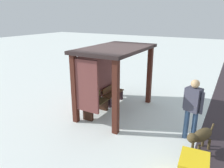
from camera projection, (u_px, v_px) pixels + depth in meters
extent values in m
plane|color=silver|center=(116.00, 111.00, 8.03)|extent=(60.00, 60.00, 0.00)
cube|color=#431C14|center=(116.00, 98.00, 6.17)|extent=(0.17, 0.17, 2.28)
cube|color=#431C14|center=(149.00, 76.00, 8.47)|extent=(0.17, 0.17, 2.28)
cube|color=#431C14|center=(75.00, 89.00, 6.88)|extent=(0.17, 0.17, 2.28)
cube|color=#431C14|center=(116.00, 71.00, 9.19)|extent=(0.17, 0.17, 2.28)
cube|color=black|center=(116.00, 49.00, 7.31)|extent=(3.14, 1.86, 0.11)
cube|color=brown|center=(98.00, 74.00, 7.98)|extent=(2.62, 0.08, 1.68)
cube|color=#431C14|center=(99.00, 97.00, 8.24)|extent=(2.62, 0.06, 0.08)
cube|color=brown|center=(87.00, 86.00, 6.59)|extent=(0.08, 0.83, 1.68)
cube|color=#45361D|center=(96.00, 103.00, 7.58)|extent=(1.17, 0.42, 0.03)
cube|color=#45361D|center=(91.00, 97.00, 7.61)|extent=(1.11, 0.04, 0.20)
cube|color=#311B12|center=(103.00, 104.00, 8.05)|extent=(0.12, 0.36, 0.42)
cube|color=#311B12|center=(88.00, 114.00, 7.25)|extent=(0.12, 0.36, 0.42)
cube|color=#472915|center=(113.00, 93.00, 8.64)|extent=(1.17, 0.37, 0.04)
cube|color=#472915|center=(110.00, 88.00, 8.66)|extent=(1.11, 0.04, 0.20)
cube|color=black|center=(119.00, 94.00, 9.11)|extent=(0.12, 0.32, 0.40)
cube|color=black|center=(107.00, 102.00, 8.30)|extent=(0.12, 0.32, 0.40)
cube|color=#3D3C4E|center=(193.00, 100.00, 5.88)|extent=(0.38, 0.46, 0.68)
sphere|color=tan|center=(195.00, 84.00, 5.74)|extent=(0.23, 0.23, 0.23)
cylinder|color=#314C74|center=(186.00, 124.00, 6.13)|extent=(0.18, 0.18, 0.86)
cylinder|color=#314C74|center=(194.00, 125.00, 6.10)|extent=(0.18, 0.18, 0.86)
cylinder|color=#3D3C4E|center=(185.00, 98.00, 6.07)|extent=(0.11, 0.11, 0.61)
cylinder|color=#3D3C4E|center=(202.00, 103.00, 5.71)|extent=(0.11, 0.11, 0.61)
ellipsoid|color=#4A3C23|center=(202.00, 135.00, 5.51)|extent=(0.78, 0.58, 0.33)
sphere|color=#4A3C23|center=(192.00, 138.00, 5.25)|extent=(0.25, 0.25, 0.25)
cylinder|color=#4A3C23|center=(212.00, 129.00, 5.72)|extent=(0.17, 0.11, 0.28)
cylinder|color=#4A3C23|center=(192.00, 147.00, 5.55)|extent=(0.07, 0.07, 0.31)
cylinder|color=#4A3C23|center=(199.00, 150.00, 5.41)|extent=(0.07, 0.07, 0.31)
cylinder|color=#4A3C23|center=(203.00, 141.00, 5.80)|extent=(0.07, 0.07, 0.31)
cylinder|color=#4A3C23|center=(209.00, 144.00, 5.66)|extent=(0.07, 0.07, 0.31)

